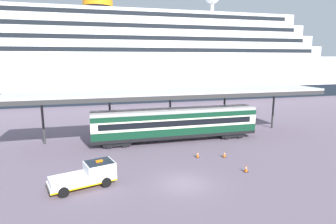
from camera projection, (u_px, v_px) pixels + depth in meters
The scene contains 8 objects.
ground_plane at pixel (184, 184), 23.35m from camera, with size 400.00×400.00×0.00m, color #625565.
cruise_ship at pixel (50, 59), 69.15m from camera, with size 153.67×23.76×32.16m.
platform_canopy at pixel (175, 93), 34.73m from camera, with size 39.85×5.49×6.36m.
train_carriage at pixel (176, 123), 35.04m from camera, with size 20.76×2.81×4.11m.
service_truck at pixel (89, 174), 22.80m from camera, with size 5.56×3.42×2.02m.
traffic_cone_near at pixel (198, 154), 29.47m from camera, with size 0.36×0.36×0.65m.
traffic_cone_mid at pixel (224, 154), 29.52m from camera, with size 0.36×0.36×0.68m.
traffic_cone_far at pixel (246, 168), 25.69m from camera, with size 0.36×0.36×0.69m.
Camera 1 is at (-6.78, -20.76, 10.30)m, focal length 29.82 mm.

